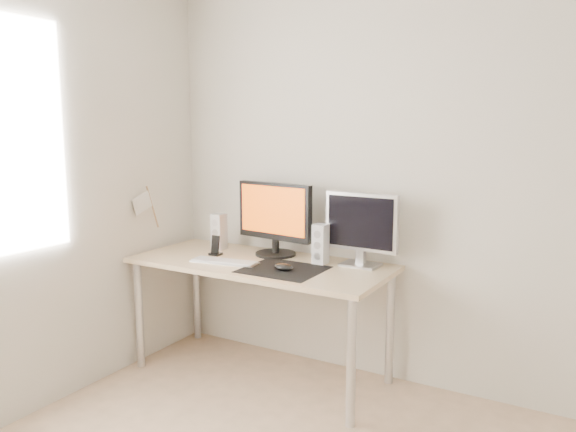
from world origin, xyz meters
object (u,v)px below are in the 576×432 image
at_px(keyboard, 224,261).
at_px(phone_dock, 215,249).
at_px(mouse, 284,267).
at_px(second_monitor, 361,226).
at_px(speaker_right, 320,244).
at_px(speaker_left, 219,232).
at_px(main_monitor, 275,216).
at_px(desk, 260,274).

relative_size(keyboard, phone_dock, 3.37).
xyz_separation_m(mouse, second_monitor, (0.33, 0.33, 0.22)).
bearing_deg(speaker_right, speaker_left, 178.66).
xyz_separation_m(second_monitor, speaker_right, (-0.23, -0.07, -0.12)).
bearing_deg(speaker_right, second_monitor, 16.77).
xyz_separation_m(speaker_right, phone_dock, (-0.68, -0.13, -0.08)).
bearing_deg(keyboard, speaker_left, 131.55).
height_order(main_monitor, keyboard, main_monitor).
height_order(desk, speaker_right, speaker_right).
bearing_deg(second_monitor, keyboard, -155.61).
height_order(mouse, keyboard, mouse).
distance_m(desk, second_monitor, 0.69).
xyz_separation_m(desk, speaker_left, (-0.42, 0.15, 0.20)).
relative_size(main_monitor, second_monitor, 1.22).
distance_m(mouse, speaker_right, 0.30).
bearing_deg(speaker_left, speaker_right, -1.34).
bearing_deg(keyboard, desk, 37.89).
relative_size(mouse, main_monitor, 0.21).
xyz_separation_m(desk, main_monitor, (-0.01, 0.19, 0.33)).
bearing_deg(second_monitor, phone_dock, -167.45).
xyz_separation_m(main_monitor, speaker_left, (-0.42, -0.03, -0.13)).
height_order(mouse, second_monitor, second_monitor).
bearing_deg(main_monitor, desk, -87.44).
relative_size(desk, second_monitor, 3.55).
xyz_separation_m(mouse, main_monitor, (-0.25, 0.32, 0.23)).
distance_m(mouse, phone_dock, 0.60).
bearing_deg(speaker_right, desk, -158.47).
distance_m(main_monitor, keyboard, 0.44).
relative_size(main_monitor, keyboard, 1.27).
bearing_deg(desk, phone_dock, 179.69).
height_order(speaker_left, phone_dock, speaker_left).
distance_m(main_monitor, speaker_right, 0.38).
height_order(speaker_right, keyboard, speaker_right).
bearing_deg(keyboard, phone_dock, 141.60).
bearing_deg(mouse, speaker_right, 69.01).
height_order(main_monitor, speaker_right, main_monitor).
distance_m(desk, phone_dock, 0.36).
relative_size(mouse, speaker_right, 0.49).
bearing_deg(second_monitor, desk, -160.35).
bearing_deg(phone_dock, keyboard, -38.40).
relative_size(desk, keyboard, 3.70).
bearing_deg(keyboard, second_monitor, 24.39).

